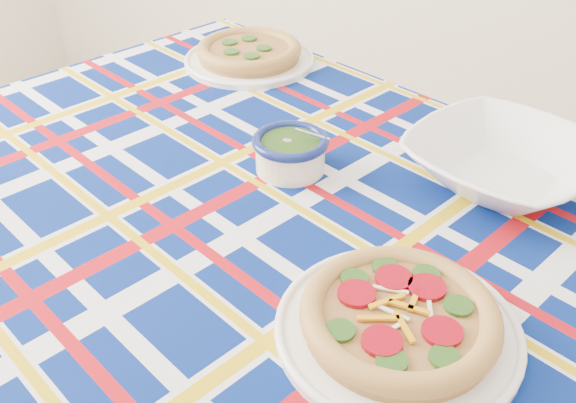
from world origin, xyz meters
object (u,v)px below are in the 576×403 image
at_px(main_focaccia_plate, 399,317).
at_px(serving_bowl, 503,162).
at_px(dining_table, 309,288).
at_px(pesto_bowl, 290,150).

bearing_deg(main_focaccia_plate, serving_bowl, 78.91).
xyz_separation_m(dining_table, serving_bowl, (0.24, 0.29, 0.12)).
bearing_deg(main_focaccia_plate, pesto_bowl, 130.28).
height_order(pesto_bowl, serving_bowl, pesto_bowl).
relative_size(main_focaccia_plate, serving_bowl, 1.03).
distance_m(pesto_bowl, serving_bowl, 0.36).
relative_size(dining_table, serving_bowl, 6.46).
bearing_deg(pesto_bowl, serving_bowl, 15.22).
xyz_separation_m(dining_table, main_focaccia_plate, (0.16, -0.12, 0.11)).
bearing_deg(dining_table, main_focaccia_plate, -13.00).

